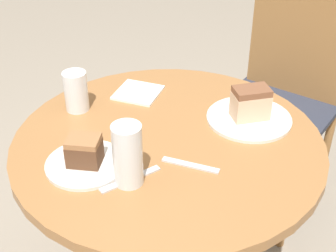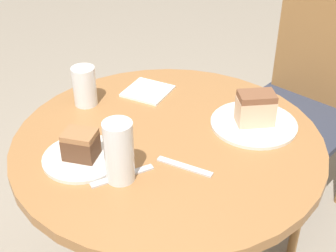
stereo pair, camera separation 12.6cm
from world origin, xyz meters
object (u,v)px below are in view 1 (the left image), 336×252
at_px(chair, 279,97).
at_px(cake_slice_near, 84,151).
at_px(cake_slice_far, 251,103).
at_px(glass_lemonade, 129,159).
at_px(plate_near, 86,164).
at_px(plate_far, 249,118).
at_px(glass_water, 76,93).

xyz_separation_m(chair, cake_slice_near, (-0.24, -1.02, 0.30)).
xyz_separation_m(cake_slice_far, glass_lemonade, (-0.16, -0.40, 0.01)).
height_order(chair, cake_slice_near, chair).
xyz_separation_m(plate_near, cake_slice_near, (-0.00, 0.00, 0.04)).
distance_m(plate_far, cake_slice_far, 0.05).
relative_size(cake_slice_near, glass_water, 0.81).
height_order(cake_slice_far, glass_lemonade, glass_lemonade).
bearing_deg(glass_lemonade, glass_water, 145.17).
xyz_separation_m(plate_near, glass_water, (-0.18, 0.22, 0.05)).
bearing_deg(plate_far, cake_slice_far, -90.00).
relative_size(plate_near, glass_lemonade, 1.28).
bearing_deg(plate_near, cake_slice_far, 53.02).
distance_m(cake_slice_far, glass_water, 0.51).
bearing_deg(glass_water, plate_far, 20.16).
height_order(plate_far, cake_slice_far, cake_slice_far).
xyz_separation_m(cake_slice_far, glass_water, (-0.48, -0.18, -0.00)).
relative_size(chair, glass_water, 7.94).
height_order(plate_near, glass_lemonade, glass_lemonade).
height_order(plate_far, glass_water, glass_water).
bearing_deg(cake_slice_near, glass_water, 130.28).
bearing_deg(plate_near, cake_slice_near, 180.00).
relative_size(plate_near, cake_slice_near, 2.06).
xyz_separation_m(cake_slice_near, glass_lemonade, (0.13, -0.00, 0.02)).
bearing_deg(glass_lemonade, cake_slice_far, 67.66).
xyz_separation_m(plate_near, cake_slice_far, (0.30, 0.39, 0.05)).
bearing_deg(cake_slice_far, glass_water, -159.84).
relative_size(plate_far, cake_slice_far, 2.04).
bearing_deg(cake_slice_far, chair, 95.08).
relative_size(cake_slice_far, glass_water, 0.99).
distance_m(plate_far, cake_slice_near, 0.49).
bearing_deg(plate_far, plate_near, -126.98).
distance_m(chair, plate_near, 1.08).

